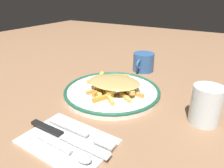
{
  "coord_description": "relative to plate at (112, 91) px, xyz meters",
  "views": [
    {
      "loc": [
        0.49,
        0.29,
        0.29
      ],
      "look_at": [
        0.0,
        0.0,
        0.03
      ],
      "focal_mm": 33.43,
      "sensor_mm": 36.0,
      "label": 1
    }
  ],
  "objects": [
    {
      "name": "ground_plane",
      "position": [
        0.0,
        0.0,
        -0.01
      ],
      "size": [
        2.6,
        2.6,
        0.0
      ],
      "primitive_type": "plane",
      "color": "#8E6749"
    },
    {
      "name": "plate",
      "position": [
        0.0,
        0.0,
        0.0
      ],
      "size": [
        0.29,
        0.29,
        0.02
      ],
      "color": "white",
      "rests_on": "ground_plane"
    },
    {
      "name": "fries_heap",
      "position": [
        -0.0,
        0.0,
        0.02
      ],
      "size": [
        0.2,
        0.2,
        0.03
      ],
      "color": "#E6B760",
      "rests_on": "plate"
    },
    {
      "name": "napkin",
      "position": [
        0.24,
        0.03,
        -0.01
      ],
      "size": [
        0.14,
        0.2,
        0.01
      ],
      "primitive_type": "cube",
      "rotation": [
        0.0,
        0.0,
        -0.05
      ],
      "color": "white",
      "rests_on": "ground_plane"
    },
    {
      "name": "fork",
      "position": [
        0.21,
        0.05,
        0.0
      ],
      "size": [
        0.02,
        0.18,
        0.01
      ],
      "color": "silver",
      "rests_on": "napkin"
    },
    {
      "name": "knife",
      "position": [
        0.24,
        0.01,
        0.0
      ],
      "size": [
        0.02,
        0.21,
        0.01
      ],
      "color": "black",
      "rests_on": "napkin"
    },
    {
      "name": "spoon",
      "position": [
        0.27,
        0.07,
        0.0
      ],
      "size": [
        0.02,
        0.15,
        0.01
      ],
      "color": "silver",
      "rests_on": "napkin"
    },
    {
      "name": "water_glass",
      "position": [
        0.01,
        0.27,
        0.04
      ],
      "size": [
        0.07,
        0.07,
        0.09
      ],
      "primitive_type": "cylinder",
      "color": "silver",
      "rests_on": "ground_plane"
    },
    {
      "name": "coffee_mug",
      "position": [
        -0.24,
        -0.0,
        0.03
      ],
      "size": [
        0.11,
        0.08,
        0.07
      ],
      "color": "#325C96",
      "rests_on": "ground_plane"
    }
  ]
}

